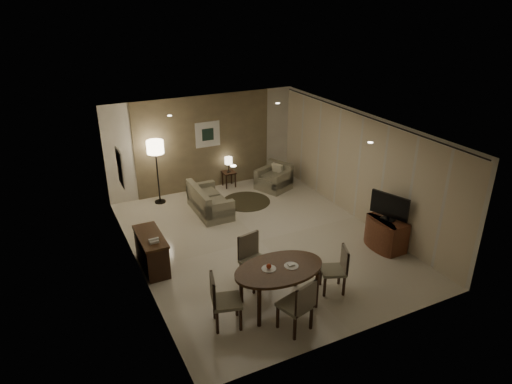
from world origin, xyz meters
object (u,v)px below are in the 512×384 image
sofa (210,199)px  side_table (229,179)px  floor_lamp (157,172)px  chair_right (333,270)px  console_desk (152,252)px  tv_cabinet (387,233)px  dining_table (279,286)px  chair_near (295,304)px  chair_far (256,262)px  armchair (274,177)px  chair_left (227,301)px

sofa → side_table: size_ratio=3.35×
floor_lamp → chair_right: bearing=-70.7°
side_table → console_desk: bearing=-133.8°
tv_cabinet → floor_lamp: 6.03m
dining_table → sofa: dining_table is taller
side_table → chair_right: bearing=-92.4°
sofa → floor_lamp: 1.63m
dining_table → side_table: dining_table is taller
chair_near → chair_far: bearing=-104.6°
dining_table → side_table: 5.65m
sofa → console_desk: bearing=133.9°
tv_cabinet → side_table: size_ratio=1.98×
dining_table → armchair: bearing=62.7°
armchair → side_table: bearing=-147.8°
dining_table → chair_near: chair_near is taller
chair_far → side_table: chair_far is taller
console_desk → armchair: (4.20, 2.51, -0.00)m
chair_near → chair_right: bearing=-168.4°
chair_right → sofa: size_ratio=0.60×
armchair → floor_lamp: 3.29m
armchair → chair_right: bearing=-38.7°
chair_near → armchair: bearing=-130.5°
sofa → floor_lamp: bearing=41.2°
chair_near → floor_lamp: 6.04m
chair_near → armchair: (2.52, 5.42, -0.13)m
tv_cabinet → chair_near: chair_near is taller
armchair → chair_far: bearing=-55.9°
side_table → floor_lamp: size_ratio=0.26×
chair_near → floor_lamp: size_ratio=0.57×
chair_right → floor_lamp: 5.71m
dining_table → chair_far: (-0.10, 0.74, 0.12)m
dining_table → chair_left: (-1.05, -0.09, 0.10)m
console_desk → floor_lamp: (0.99, 3.07, 0.50)m
tv_cabinet → dining_table: (-3.14, -0.73, 0.04)m
dining_table → floor_lamp: bearing=98.1°
side_table → floor_lamp: bearing=-175.2°
console_desk → tv_cabinet: 5.11m
chair_left → armchair: 5.96m
chair_far → armchair: (2.54, 3.99, -0.14)m
chair_near → sofa: (0.33, 4.82, -0.14)m
dining_table → tv_cabinet: bearing=13.0°
tv_cabinet → side_table: tv_cabinet is taller
dining_table → sofa: 4.14m
console_desk → floor_lamp: 3.27m
console_desk → side_table: bearing=46.2°
chair_far → floor_lamp: floor_lamp is taller
chair_far → floor_lamp: size_ratio=0.59×
side_table → armchair: bearing=-34.4°
chair_left → side_table: 6.08m
console_desk → side_table: (3.11, 3.25, -0.15)m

